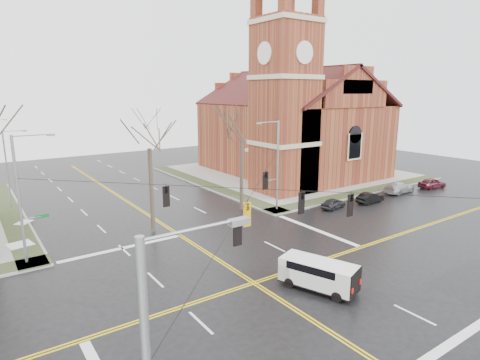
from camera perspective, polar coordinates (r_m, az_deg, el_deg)
ground at (r=26.42m, az=1.99°, el=-14.42°), size 120.00×120.00×0.00m
sidewalks at (r=26.38m, az=1.99°, el=-14.28°), size 80.00×80.00×0.17m
road_markings at (r=26.41m, az=1.99°, el=-14.41°), size 100.00×100.00×0.01m
church at (r=58.55m, az=7.06°, el=8.98°), size 24.28×27.48×27.50m
signal_pole_ne at (r=40.22m, az=5.19°, el=2.43°), size 2.75×0.22×9.00m
signal_pole_nw at (r=31.26m, az=-28.64°, el=-2.01°), size 2.75×0.22×9.00m
span_wires at (r=24.24m, az=2.10°, el=-1.25°), size 23.02×23.02×0.03m
traffic_signals at (r=23.92m, az=3.04°, el=-3.30°), size 8.21×8.26×1.30m
streetlight_north_a at (r=47.55m, az=-30.09°, el=1.75°), size 2.30×0.20×8.00m
cargo_van at (r=25.75m, az=10.68°, el=-12.75°), size 3.39×5.07×1.81m
parked_car_a at (r=42.92m, az=13.13°, el=-3.24°), size 3.38×1.83×1.09m
parked_car_b at (r=46.08m, az=18.03°, el=-2.41°), size 3.56×1.34×1.16m
parked_car_c at (r=51.71m, az=21.68°, el=-1.01°), size 4.62×2.06×1.32m
parked_car_d at (r=55.97m, az=25.67°, el=-0.40°), size 3.98×2.16×1.29m
tree_nw_near at (r=34.40m, az=-12.80°, el=5.16°), size 4.00×4.00×10.69m
tree_ne at (r=39.51m, az=0.21°, el=6.56°), size 4.00×4.00×10.85m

